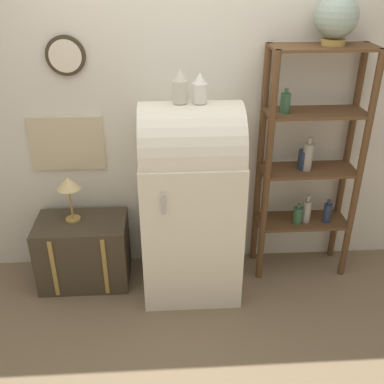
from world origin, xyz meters
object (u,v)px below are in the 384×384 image
refrigerator (191,197)px  globe (337,17)px  desk_lamp (68,186)px  suitcase_trunk (84,251)px  vase_left (180,87)px  vase_center (200,89)px

refrigerator → globe: bearing=10.0°
refrigerator → desk_lamp: refrigerator is taller
suitcase_trunk → desk_lamp: 0.55m
refrigerator → suitcase_trunk: refrigerator is taller
suitcase_trunk → vase_left: (0.76, -0.08, 1.29)m
refrigerator → vase_left: (-0.07, -0.00, 0.80)m
globe → desk_lamp: globe is taller
refrigerator → vase_left: size_ratio=6.68×
suitcase_trunk → vase_center: bearing=-5.8°
globe → vase_center: globe is taller
refrigerator → suitcase_trunk: (-0.83, 0.08, -0.49)m
refrigerator → vase_center: size_ratio=7.53×
vase_center → suitcase_trunk: bearing=174.2°
refrigerator → desk_lamp: (-0.88, 0.11, 0.06)m
desk_lamp → suitcase_trunk: bearing=-31.3°
refrigerator → vase_left: bearing=-177.7°
vase_center → desk_lamp: size_ratio=0.55×
refrigerator → vase_center: (0.06, -0.01, 0.79)m
refrigerator → suitcase_trunk: bearing=174.5°
vase_left → desk_lamp: size_ratio=0.61×
refrigerator → desk_lamp: size_ratio=4.11×
globe → vase_left: globe is taller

